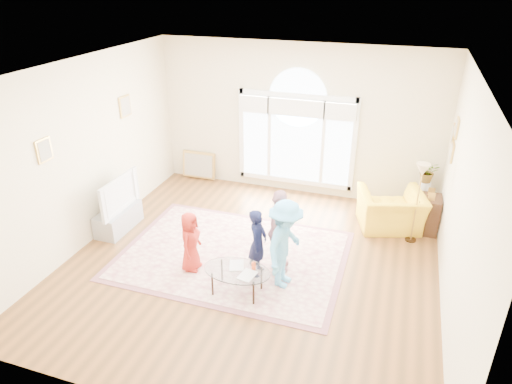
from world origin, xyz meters
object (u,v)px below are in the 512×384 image
(television, at_px, (115,193))
(armchair, at_px, (391,211))
(coffee_table, at_px, (237,271))
(tv_console, at_px, (118,219))
(area_rug, at_px, (233,255))

(television, height_order, armchair, television)
(television, distance_m, coffee_table, 3.02)
(tv_console, height_order, coffee_table, coffee_table)
(coffee_table, relative_size, armchair, 0.90)
(coffee_table, bearing_deg, armchair, 53.45)
(coffee_table, xyz_separation_m, armchair, (2.06, 2.74, -0.03))
(area_rug, distance_m, coffee_table, 1.09)
(area_rug, bearing_deg, tv_console, 175.94)
(coffee_table, bearing_deg, area_rug, 115.30)
(armchair, bearing_deg, coffee_table, 35.83)
(area_rug, distance_m, tv_console, 2.39)
(area_rug, height_order, coffee_table, coffee_table)
(tv_console, relative_size, coffee_table, 0.97)
(area_rug, bearing_deg, coffee_table, -65.02)
(tv_console, distance_m, coffee_table, 3.02)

